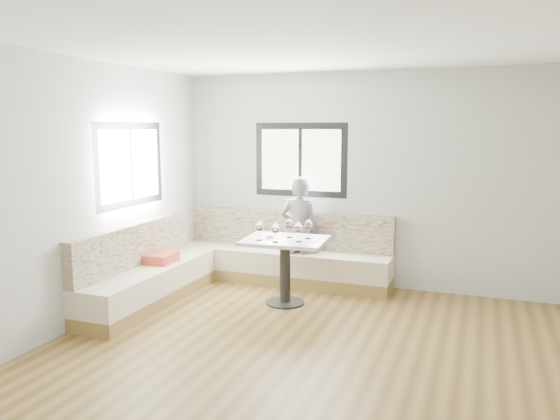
% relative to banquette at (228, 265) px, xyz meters
% --- Properties ---
extents(room, '(5.01, 5.01, 2.81)m').
position_rel_banquette_xyz_m(room, '(1.51, -1.55, 1.08)').
color(room, brown).
rests_on(room, ground).
extents(banquette, '(2.90, 2.80, 0.95)m').
position_rel_banquette_xyz_m(banquette, '(0.00, 0.00, 0.00)').
color(banquette, olive).
rests_on(banquette, ground).
extents(table, '(1.01, 0.81, 0.79)m').
position_rel_banquette_xyz_m(table, '(0.87, -0.24, 0.26)').
color(table, black).
rests_on(table, ground).
extents(person, '(0.53, 0.35, 1.45)m').
position_rel_banquette_xyz_m(person, '(0.79, 0.57, 0.40)').
color(person, '#5A525A').
rests_on(person, ground).
extents(olive_ramekin, '(0.09, 0.09, 0.04)m').
position_rel_banquette_xyz_m(olive_ramekin, '(0.67, -0.25, 0.48)').
color(olive_ramekin, white).
rests_on(olive_ramekin, table).
extents(wine_glass_a, '(0.10, 0.10, 0.23)m').
position_rel_banquette_xyz_m(wine_glass_a, '(0.62, -0.42, 0.61)').
color(wine_glass_a, white).
rests_on(wine_glass_a, table).
extents(wine_glass_b, '(0.10, 0.10, 0.23)m').
position_rel_banquette_xyz_m(wine_glass_b, '(0.83, -0.46, 0.61)').
color(wine_glass_b, white).
rests_on(wine_glass_b, table).
extents(wine_glass_c, '(0.10, 0.10, 0.23)m').
position_rel_banquette_xyz_m(wine_glass_c, '(1.06, -0.34, 0.61)').
color(wine_glass_c, white).
rests_on(wine_glass_c, table).
extents(wine_glass_d, '(0.10, 0.10, 0.23)m').
position_rel_banquette_xyz_m(wine_glass_d, '(0.89, -0.14, 0.61)').
color(wine_glass_d, white).
rests_on(wine_glass_d, table).
extents(wine_glass_e, '(0.10, 0.10, 0.23)m').
position_rel_banquette_xyz_m(wine_glass_e, '(1.12, -0.14, 0.61)').
color(wine_glass_e, white).
rests_on(wine_glass_e, table).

